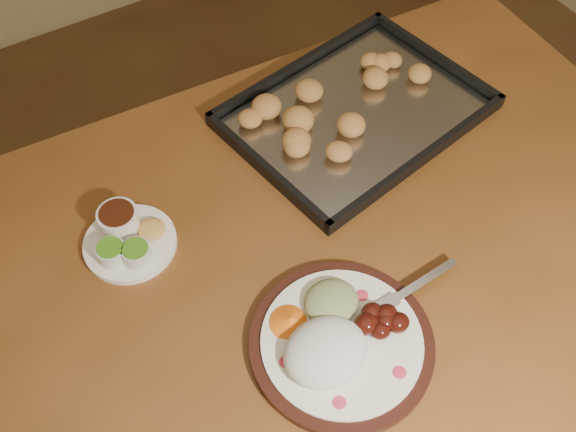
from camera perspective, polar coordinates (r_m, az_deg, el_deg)
dining_table at (r=1.16m, az=0.25°, el=-5.99°), size 1.55×0.99×0.75m
dinner_plate at (r=0.98m, az=4.43°, el=-10.92°), size 0.38×0.28×0.06m
condiment_saucer at (r=1.11m, az=-14.15°, el=-1.87°), size 0.16×0.16×0.05m
baking_tray at (r=1.27m, az=6.07°, el=9.32°), size 0.53×0.42×0.05m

